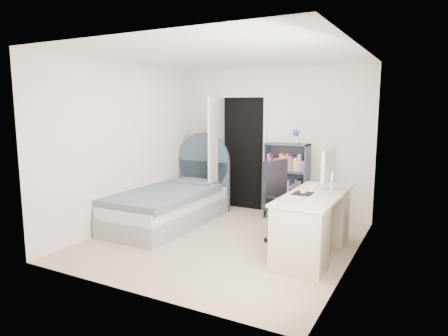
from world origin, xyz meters
The scene contains 8 objects.
room_shell centered at (0.00, 0.00, 1.25)m, with size 3.50×3.70×2.60m.
door centered at (-0.76, 1.52, 1.03)m, with size 0.92×0.82×2.06m.
bed centered at (-1.16, 0.41, 0.31)m, with size 1.10×2.26×1.39m.
nightstand centered at (-1.21, 1.62, 0.35)m, with size 0.36×0.36×0.54m.
floor_lamp centered at (-0.96, 1.49, 0.55)m, with size 0.19×0.19×1.35m.
bookcase centered at (0.40, 1.46, 0.58)m, with size 0.70×0.30×1.48m.
desk centered at (1.23, 0.09, 0.43)m, with size 0.64×1.60×1.31m.
office_chair centered at (0.72, 0.34, 0.62)m, with size 0.64×0.64×1.12m.
Camera 1 is at (2.51, -4.68, 1.85)m, focal length 32.00 mm.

